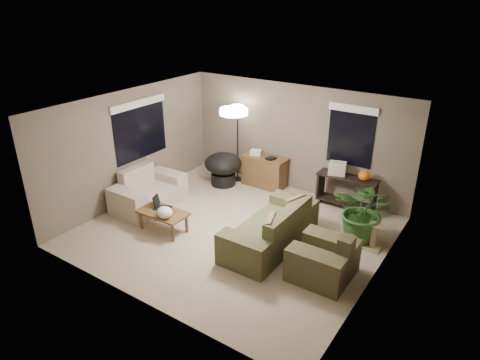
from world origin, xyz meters
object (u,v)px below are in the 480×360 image
Objects in this scene: armchair at (324,260)px; papasan_chair at (223,167)px; main_sofa at (272,231)px; houseplant at (364,217)px; floor_lamp at (237,118)px; desk at (264,171)px; console_table at (346,190)px; loveseat at (148,193)px; coffee_table at (163,214)px; cat_scratching_post at (373,238)px.

armchair is 4.11m from papasan_chair.
main_sofa is 1.22m from armchair.
floor_lamp is at bearing 163.82° from houseplant.
desk is at bearing 4.70° from floor_lamp.
console_table is 1.04× the size of houseplant.
armchair is at bearing -2.83° from loveseat.
console_table is at bearing 48.03° from coffee_table.
cat_scratching_post is (4.69, 1.09, -0.08)m from loveseat.
coffee_table is 0.91× the size of desk.
armchair is 2.60m from console_table.
armchair is 0.80× the size of houseplant.
main_sofa is 2.15× the size of papasan_chair.
houseplant is at bearing 28.62° from coffee_table.
desk is 2.08m from console_table.
loveseat is 4.81m from cat_scratching_post.
loveseat reaches higher than cat_scratching_post.
main_sofa is 2.20× the size of armchair.
cat_scratching_post is (3.10, -1.25, -0.16)m from desk.
console_table is at bearing 9.03° from papasan_chair.
floor_lamp is at bearing -179.31° from console_table.
desk is (-1.51, 2.21, 0.08)m from main_sofa.
desk and console_table have the same top height.
console_table reaches higher than cat_scratching_post.
console_table is at bearing 129.81° from cat_scratching_post.
console_table is at bearing 103.40° from armchair.
coffee_table is (1.04, -0.61, 0.06)m from loveseat.
cat_scratching_post is at bearing -30.36° from houseplant.
cat_scratching_post is at bearing -22.00° from desk.
cat_scratching_post is (0.26, -0.15, -0.27)m from houseplant.
console_table is at bearing 125.31° from houseplant.
desk is at bearing 158.00° from cat_scratching_post.
loveseat is 1.21m from coffee_table.
main_sofa is at bearing 2.40° from loveseat.
loveseat is 0.84× the size of floor_lamp.
papasan_chair is (0.72, 1.84, 0.17)m from loveseat.
main_sofa is at bearing -55.71° from desk.
coffee_table is (-2.05, -0.74, 0.06)m from main_sofa.
houseplant is 0.41m from cat_scratching_post.
armchair is at bearing -16.18° from main_sofa.
desk reaches higher than cat_scratching_post.
floor_lamp reaches higher than loveseat.
console_table is 2.60× the size of cat_scratching_post.
main_sofa reaches higher than coffee_table.
houseplant is at bearing -9.24° from papasan_chair.
floor_lamp is at bearing 143.97° from armchair.
papasan_chair reaches higher than cat_scratching_post.
papasan_chair is at bearing 170.76° from houseplant.
armchair is at bearing -107.99° from cat_scratching_post.
houseplant is (3.71, -0.60, 0.02)m from papasan_chair.
armchair is (1.18, -0.34, 0.00)m from main_sofa.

